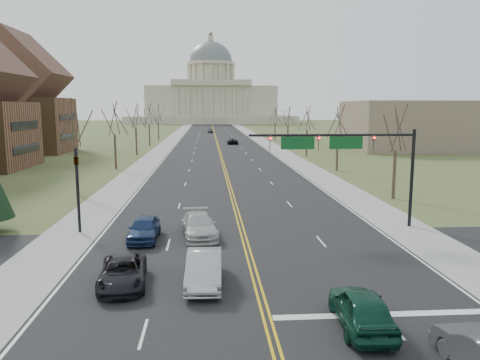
{
  "coord_description": "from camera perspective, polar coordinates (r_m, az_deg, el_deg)",
  "views": [
    {
      "loc": [
        -2.42,
        -19.36,
        8.78
      ],
      "look_at": [
        0.16,
        17.5,
        3.0
      ],
      "focal_mm": 35.0,
      "sensor_mm": 36.0,
      "label": 1
    }
  ],
  "objects": [
    {
      "name": "ground",
      "position": [
        21.39,
        2.95,
        -15.35
      ],
      "size": [
        600.0,
        600.0,
        0.0
      ],
      "primitive_type": "plane",
      "color": "#51572B",
      "rests_on": "ground"
    },
    {
      "name": "road",
      "position": [
        129.68,
        -2.93,
        5.0
      ],
      "size": [
        20.0,
        380.0,
        0.01
      ],
      "primitive_type": "cube",
      "color": "black",
      "rests_on": "ground"
    },
    {
      "name": "cross_road",
      "position": [
        26.94,
        1.39,
        -10.12
      ],
      "size": [
        120.0,
        14.0,
        0.01
      ],
      "primitive_type": "cube",
      "color": "black",
      "rests_on": "ground"
    },
    {
      "name": "sidewalk_left",
      "position": [
        130.01,
        -8.25,
        4.93
      ],
      "size": [
        4.0,
        380.0,
        0.03
      ],
      "primitive_type": "cube",
      "color": "gray",
      "rests_on": "ground"
    },
    {
      "name": "sidewalk_right",
      "position": [
        130.45,
        2.37,
        5.03
      ],
      "size": [
        4.0,
        380.0,
        0.03
      ],
      "primitive_type": "cube",
      "color": "gray",
      "rests_on": "ground"
    },
    {
      "name": "center_line",
      "position": [
        129.68,
        -2.93,
        5.0
      ],
      "size": [
        0.42,
        380.0,
        0.01
      ],
      "primitive_type": "cube",
      "color": "gold",
      "rests_on": "road"
    },
    {
      "name": "edge_line_left",
      "position": [
        129.87,
        -7.27,
        4.95
      ],
      "size": [
        0.15,
        380.0,
        0.01
      ],
      "primitive_type": "cube",
      "color": "silver",
      "rests_on": "road"
    },
    {
      "name": "edge_line_right",
      "position": [
        130.23,
        1.4,
        5.03
      ],
      "size": [
        0.15,
        380.0,
        0.01
      ],
      "primitive_type": "cube",
      "color": "silver",
      "rests_on": "road"
    },
    {
      "name": "stop_bar",
      "position": [
        21.65,
        17.04,
        -15.4
      ],
      "size": [
        9.5,
        0.5,
        0.01
      ],
      "primitive_type": "cube",
      "color": "silver",
      "rests_on": "road"
    },
    {
      "name": "capitol",
      "position": [
        269.34,
        -3.54,
        10.02
      ],
      "size": [
        90.0,
        60.0,
        50.0
      ],
      "color": "#B1AB94",
      "rests_on": "ground"
    },
    {
      "name": "signal_mast",
      "position": [
        34.44,
        12.69,
        3.65
      ],
      "size": [
        12.12,
        0.44,
        7.2
      ],
      "color": "black",
      "rests_on": "ground"
    },
    {
      "name": "signal_left",
      "position": [
        34.47,
        -19.23,
        -0.06
      ],
      "size": [
        0.32,
        0.36,
        6.0
      ],
      "color": "black",
      "rests_on": "ground"
    },
    {
      "name": "tree_r_0",
      "position": [
        46.97,
        18.53,
        5.71
      ],
      "size": [
        3.74,
        3.74,
        8.5
      ],
      "color": "#33271E",
      "rests_on": "ground"
    },
    {
      "name": "tree_l_0",
      "position": [
        49.17,
        -19.55,
        6.24
      ],
      "size": [
        3.96,
        3.96,
        9.0
      ],
      "color": "#33271E",
      "rests_on": "ground"
    },
    {
      "name": "tree_r_1",
      "position": [
        65.88,
        11.87,
        6.76
      ],
      "size": [
        3.74,
        3.74,
        8.5
      ],
      "color": "#33271E",
      "rests_on": "ground"
    },
    {
      "name": "tree_l_1",
      "position": [
        68.64,
        -15.1,
        7.05
      ],
      "size": [
        3.96,
        3.96,
        9.0
      ],
      "color": "#33271E",
      "rests_on": "ground"
    },
    {
      "name": "tree_r_2",
      "position": [
        85.29,
        8.2,
        7.3
      ],
      "size": [
        3.74,
        3.74,
        8.5
      ],
      "color": "#33271E",
      "rests_on": "ground"
    },
    {
      "name": "tree_l_2",
      "position": [
        88.35,
        -12.62,
        7.48
      ],
      "size": [
        3.96,
        3.96,
        9.0
      ],
      "color": "#33271E",
      "rests_on": "ground"
    },
    {
      "name": "tree_r_3",
      "position": [
        104.92,
        5.89,
        7.62
      ],
      "size": [
        3.74,
        3.74,
        8.5
      ],
      "color": "#33271E",
      "rests_on": "ground"
    },
    {
      "name": "tree_l_3",
      "position": [
        108.17,
        -11.05,
        7.75
      ],
      "size": [
        3.96,
        3.96,
        9.0
      ],
      "color": "#33271E",
      "rests_on": "ground"
    },
    {
      "name": "tree_r_4",
      "position": [
        124.67,
        4.31,
        7.84
      ],
      "size": [
        3.74,
        3.74,
        8.5
      ],
      "color": "#33271E",
      "rests_on": "ground"
    },
    {
      "name": "tree_l_4",
      "position": [
        128.04,
        -9.96,
        7.93
      ],
      "size": [
        3.96,
        3.96,
        9.0
      ],
      "color": "#33271E",
      "rests_on": "ground"
    },
    {
      "name": "bldg_left_far",
      "position": [
        99.91,
        -25.15,
        8.5
      ],
      "size": [
        17.1,
        14.28,
        23.25
      ],
      "color": "brown",
      "rests_on": "ground"
    },
    {
      "name": "bldg_right_mass",
      "position": [
        104.43,
        20.09,
        6.28
      ],
      "size": [
        25.0,
        20.0,
        10.0
      ],
      "primitive_type": "cube",
      "color": "#7B6757",
      "rests_on": "ground"
    },
    {
      "name": "car_nb_inner_lead",
      "position": [
        19.96,
        14.6,
        -14.89
      ],
      "size": [
        2.17,
        4.87,
        1.63
      ],
      "primitive_type": "imported",
      "rotation": [
        0.0,
        0.0,
        3.09
      ],
      "color": "#0C3828",
      "rests_on": "road"
    },
    {
      "name": "car_sb_inner_lead",
      "position": [
        23.72,
        -4.4,
        -10.72
      ],
      "size": [
        1.85,
        4.98,
        1.63
      ],
      "primitive_type": "imported",
      "rotation": [
        0.0,
        0.0,
        -0.03
      ],
      "color": "#A3A5AA",
      "rests_on": "road"
    },
    {
      "name": "car_sb_outer_lead",
      "position": [
        24.25,
        -14.1,
        -10.89
      ],
      "size": [
        2.69,
        5.01,
        1.34
      ],
      "primitive_type": "imported",
      "rotation": [
        0.0,
        0.0,
        0.1
      ],
      "color": "black",
      "rests_on": "road"
    },
    {
      "name": "car_sb_inner_second",
      "position": [
        32.09,
        -5.01,
        -5.55
      ],
      "size": [
        2.8,
        5.61,
        1.56
      ],
      "primitive_type": "imported",
      "rotation": [
        0.0,
        0.0,
        0.12
      ],
      "color": "#B3B3B3",
      "rests_on": "road"
    },
    {
      "name": "car_sb_outer_second",
      "position": [
        31.85,
        -11.6,
        -5.81
      ],
      "size": [
        1.92,
        4.65,
        1.57
      ],
      "primitive_type": "imported",
      "rotation": [
        0.0,
        0.0,
        -0.01
      ],
      "color": "navy",
      "rests_on": "road"
    },
    {
      "name": "car_far_nb",
      "position": [
        112.19,
        -0.93,
        4.76
      ],
      "size": [
        2.48,
        5.12,
        1.4
      ],
      "primitive_type": "imported",
      "rotation": [
        0.0,
        0.0,
        3.17
      ],
      "color": "black",
      "rests_on": "road"
    },
    {
      "name": "car_far_sb",
      "position": [
        161.57,
        -3.63,
        6.03
      ],
      "size": [
        2.16,
        4.64,
        1.54
      ],
      "primitive_type": "imported",
      "rotation": [
        0.0,
        0.0,
        0.08
      ],
      "color": "#4F5257",
      "rests_on": "road"
    }
  ]
}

